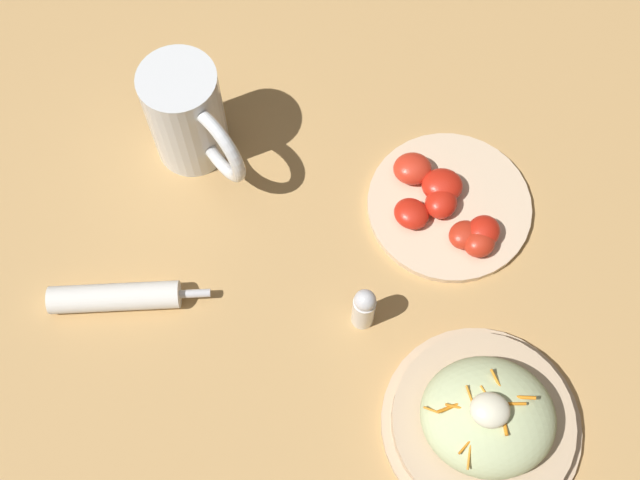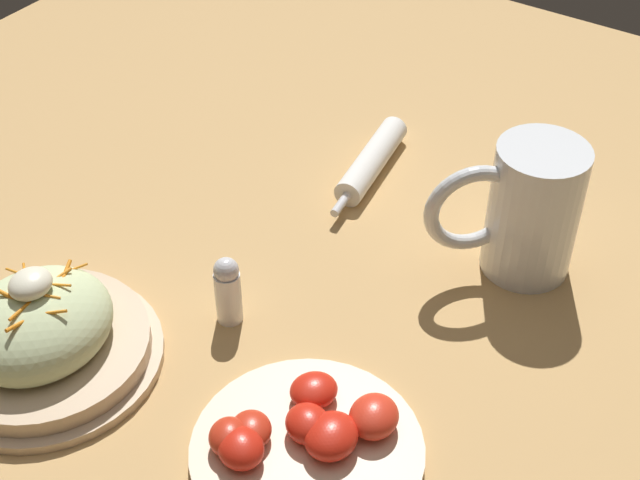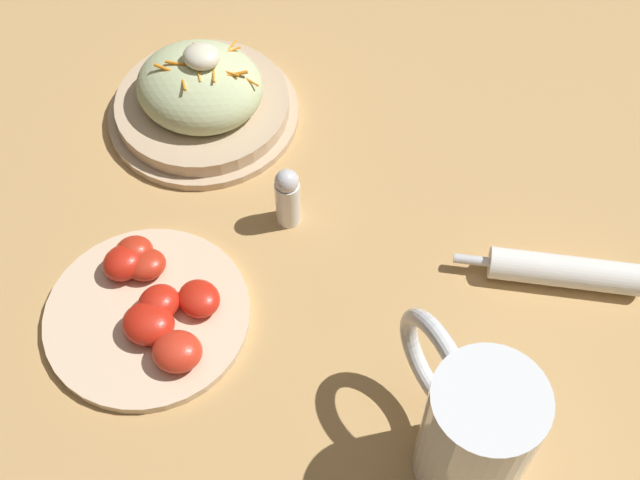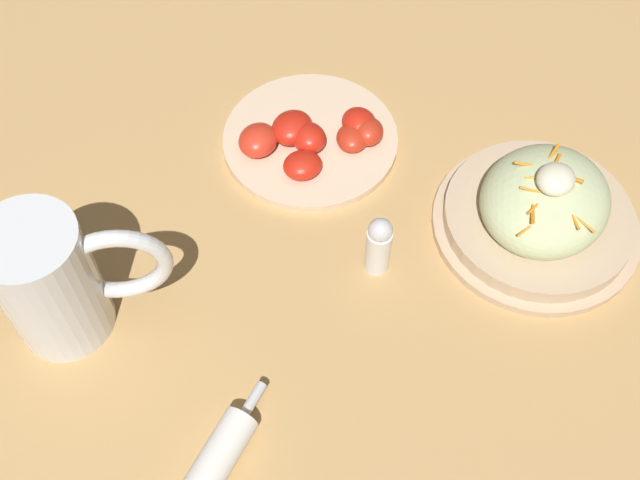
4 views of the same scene
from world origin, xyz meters
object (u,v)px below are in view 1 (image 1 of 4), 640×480
at_px(napkin_roll, 116,297).
at_px(tomato_plate, 447,206).
at_px(salt_shaker, 364,308).
at_px(salad_plate, 485,420).
at_px(beer_mug, 189,120).

height_order(napkin_roll, tomato_plate, tomato_plate).
bearing_deg(napkin_roll, salt_shaker, 2.18).
bearing_deg(salad_plate, salt_shaker, 142.19).
bearing_deg(napkin_roll, salad_plate, -12.94).
xyz_separation_m(napkin_roll, salt_shaker, (0.29, 0.01, 0.02)).
height_order(beer_mug, tomato_plate, beer_mug).
bearing_deg(tomato_plate, beer_mug, 170.53).
bearing_deg(beer_mug, salad_plate, -40.17).
bearing_deg(tomato_plate, napkin_roll, -156.60).
distance_m(salad_plate, napkin_roll, 0.44).
distance_m(beer_mug, salt_shaker, 0.31).
xyz_separation_m(tomato_plate, salt_shaker, (-0.09, -0.15, 0.03)).
bearing_deg(tomato_plate, salt_shaker, -120.59).
bearing_deg(salt_shaker, napkin_roll, -177.82).
relative_size(beer_mug, salt_shaker, 1.91).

